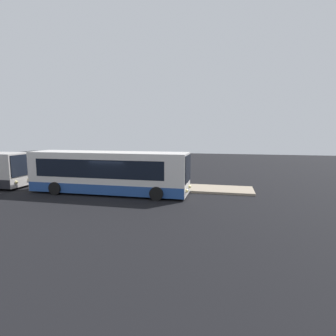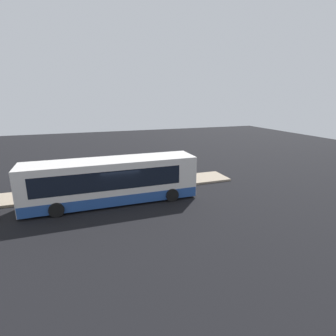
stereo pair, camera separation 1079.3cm
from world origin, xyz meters
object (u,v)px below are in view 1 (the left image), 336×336
at_px(sign_post, 105,166).
at_px(bus_lead, 108,173).
at_px(passenger_with_bags, 147,174).
at_px(passenger_boarding, 172,173).
at_px(trash_bin, 121,180).
at_px(passenger_waiting, 180,174).
at_px(suitcase, 144,181).

bearing_deg(sign_post, bus_lead, -59.64).
bearing_deg(sign_post, passenger_with_bags, -0.43).
relative_size(passenger_boarding, trash_bin, 2.61).
relative_size(bus_lead, passenger_waiting, 6.96).
relative_size(passenger_waiting, passenger_with_bags, 0.96).
height_order(bus_lead, suitcase, bus_lead).
bearing_deg(suitcase, passenger_with_bags, -49.73).
bearing_deg(passenger_boarding, sign_post, -168.04).
xyz_separation_m(passenger_boarding, sign_post, (-5.45, -1.13, 0.54)).
bearing_deg(trash_bin, suitcase, 11.99).
xyz_separation_m(passenger_waiting, suitcase, (-2.98, -0.11, -0.60)).
distance_m(bus_lead, sign_post, 2.78).
relative_size(suitcase, sign_post, 0.37).
xyz_separation_m(passenger_boarding, passenger_waiting, (0.72, -0.49, -0.02)).
relative_size(passenger_with_bags, sign_post, 0.74).
bearing_deg(suitcase, trash_bin, -168.01).
bearing_deg(bus_lead, sign_post, 120.36).
bearing_deg(suitcase, passenger_boarding, 14.82).
xyz_separation_m(suitcase, sign_post, (-3.19, -0.53, 1.16)).
height_order(bus_lead, passenger_waiting, bus_lead).
height_order(passenger_waiting, trash_bin, passenger_waiting).
bearing_deg(passenger_boarding, suitcase, -164.96).
height_order(suitcase, sign_post, sign_post).
xyz_separation_m(passenger_waiting, sign_post, (-6.17, -0.65, 0.56)).
height_order(bus_lead, sign_post, bus_lead).
distance_m(passenger_boarding, suitcase, 2.42).
height_order(passenger_with_bags, suitcase, passenger_with_bags).
bearing_deg(passenger_with_bags, bus_lead, -66.11).
bearing_deg(sign_post, suitcase, 9.52).
distance_m(bus_lead, trash_bin, 2.73).
distance_m(passenger_waiting, passenger_with_bags, 2.60).
bearing_deg(passenger_with_bags, suitcase, -162.25).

